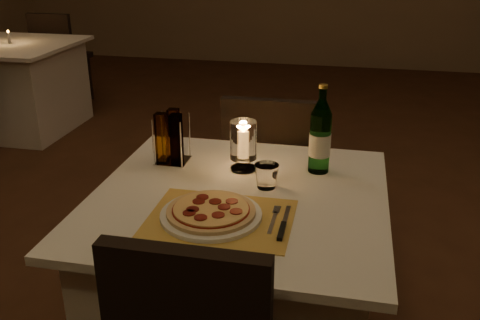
% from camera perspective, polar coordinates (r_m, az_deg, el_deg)
% --- Properties ---
extents(floor, '(8.00, 10.00, 0.02)m').
position_cam_1_polar(floor, '(2.53, -0.62, -15.52)').
color(floor, '#482817').
rests_on(floor, ground).
extents(main_table, '(1.00, 1.00, 0.74)m').
position_cam_1_polar(main_table, '(2.02, -0.12, -13.00)').
color(main_table, white).
rests_on(main_table, ground).
extents(chair_far, '(0.42, 0.42, 0.90)m').
position_cam_1_polar(chair_far, '(2.55, 3.25, -0.51)').
color(chair_far, black).
rests_on(chair_far, ground).
extents(placemat, '(0.45, 0.34, 0.00)m').
position_cam_1_polar(placemat, '(1.68, -2.10, -6.25)').
color(placemat, gold).
rests_on(placemat, main_table).
extents(plate, '(0.32, 0.32, 0.01)m').
position_cam_1_polar(plate, '(1.68, -3.10, -5.87)').
color(plate, white).
rests_on(plate, placemat).
extents(pizza, '(0.28, 0.28, 0.02)m').
position_cam_1_polar(pizza, '(1.68, -3.11, -5.38)').
color(pizza, '#D8B77F').
rests_on(pizza, plate).
extents(fork, '(0.02, 0.18, 0.00)m').
position_cam_1_polar(fork, '(1.68, 3.67, -6.14)').
color(fork, silver).
rests_on(fork, placemat).
extents(knife, '(0.02, 0.22, 0.01)m').
position_cam_1_polar(knife, '(1.62, 4.58, -7.18)').
color(knife, black).
rests_on(knife, placemat).
extents(tumbler, '(0.09, 0.09, 0.09)m').
position_cam_1_polar(tumbler, '(1.87, 2.84, -1.73)').
color(tumbler, white).
rests_on(tumbler, main_table).
extents(water_bottle, '(0.08, 0.08, 0.33)m').
position_cam_1_polar(water_bottle, '(1.99, 8.54, 2.40)').
color(water_bottle, '#559F56').
rests_on(water_bottle, main_table).
extents(hurricane_candle, '(0.10, 0.10, 0.19)m').
position_cam_1_polar(hurricane_candle, '(1.98, 0.35, 1.95)').
color(hurricane_candle, white).
rests_on(hurricane_candle, main_table).
extents(cruet_caddy, '(0.12, 0.12, 0.21)m').
position_cam_1_polar(cruet_caddy, '(2.07, -7.38, 2.22)').
color(cruet_caddy, white).
rests_on(cruet_caddy, main_table).
extents(neighbor_table_left, '(1.00, 1.00, 0.74)m').
position_cam_1_polar(neighbor_table_left, '(4.95, -22.67, 7.22)').
color(neighbor_table_left, white).
rests_on(neighbor_table_left, ground).
extents(neighbor_chair_lb, '(0.42, 0.42, 0.90)m').
position_cam_1_polar(neighbor_chair_lb, '(5.50, -18.85, 11.06)').
color(neighbor_chair_lb, black).
rests_on(neighbor_chair_lb, ground).
extents(neighbor_candle_left, '(0.03, 0.03, 0.11)m').
position_cam_1_polar(neighbor_candle_left, '(4.87, -23.42, 11.90)').
color(neighbor_candle_left, white).
rests_on(neighbor_candle_left, neighbor_table_left).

